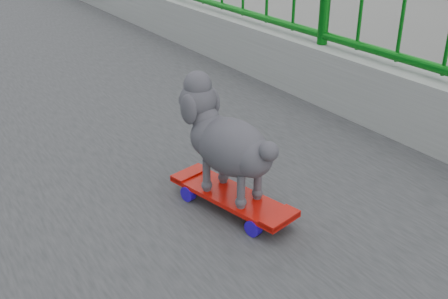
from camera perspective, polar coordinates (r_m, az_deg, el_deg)
skateboard at (r=1.87m, az=0.84°, el=-5.28°), size 0.25×0.52×0.07m
poodle at (r=1.78m, az=0.32°, el=1.04°), size 0.25×0.44×0.38m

